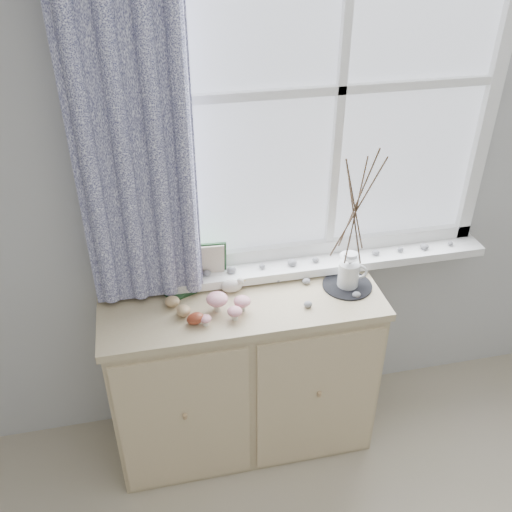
% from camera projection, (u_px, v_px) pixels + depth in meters
% --- Properties ---
extents(sideboard, '(1.20, 0.45, 0.85)m').
position_uv_depth(sideboard, '(243.00, 374.00, 2.63)').
color(sideboard, tan).
rests_on(sideboard, ground).
extents(botanical_book, '(0.34, 0.25, 0.22)m').
position_uv_depth(botanical_book, '(193.00, 269.00, 2.41)').
color(botanical_book, '#204324').
rests_on(botanical_book, sideboard).
extents(toadstool_cluster, '(0.22, 0.15, 0.08)m').
position_uv_depth(toadstool_cluster, '(226.00, 304.00, 2.31)').
color(toadstool_cluster, beige).
rests_on(toadstool_cluster, sideboard).
extents(wooden_eggs, '(0.14, 0.17, 0.07)m').
position_uv_depth(wooden_eggs, '(184.00, 310.00, 2.31)').
color(wooden_eggs, tan).
rests_on(wooden_eggs, sideboard).
extents(songbird_figurine, '(0.13, 0.06, 0.07)m').
position_uv_depth(songbird_figurine, '(232.00, 285.00, 2.44)').
color(songbird_figurine, silver).
rests_on(songbird_figurine, sideboard).
extents(crocheted_doily, '(0.22, 0.22, 0.01)m').
position_uv_depth(crocheted_doily, '(347.00, 285.00, 2.49)').
color(crocheted_doily, black).
rests_on(crocheted_doily, sideboard).
extents(twig_pitcher, '(0.32, 0.32, 0.69)m').
position_uv_depth(twig_pitcher, '(356.00, 206.00, 2.27)').
color(twig_pitcher, silver).
rests_on(twig_pitcher, crocheted_doily).
extents(sideboard_pebbles, '(0.34, 0.23, 0.02)m').
position_uv_depth(sideboard_pebbles, '(312.00, 290.00, 2.45)').
color(sideboard_pebbles, gray).
rests_on(sideboard_pebbles, sideboard).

